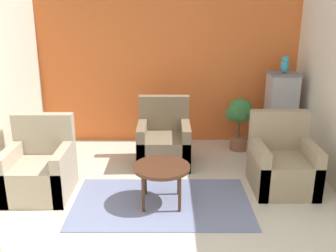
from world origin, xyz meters
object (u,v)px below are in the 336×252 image
at_px(armchair_right, 282,166).
at_px(potted_plant, 240,117).
at_px(armchair_left, 40,170).
at_px(parrot, 285,65).
at_px(armchair_middle, 164,143).
at_px(birdcage, 280,114).
at_px(coffee_table, 162,170).

height_order(armchair_right, potted_plant, armchair_right).
xyz_separation_m(armchair_left, parrot, (3.31, 1.44, 1.06)).
relative_size(armchair_right, armchair_middle, 1.00).
relative_size(birdcage, potted_plant, 1.48).
height_order(coffee_table, armchair_left, armchair_left).
bearing_deg(armchair_left, coffee_table, -9.84).
distance_m(armchair_middle, potted_plant, 1.31).
bearing_deg(armchair_middle, coffee_table, -90.64).
bearing_deg(coffee_table, armchair_left, 170.16).
distance_m(coffee_table, armchair_right, 1.56).
xyz_separation_m(armchair_right, parrot, (0.32, 1.30, 1.06)).
xyz_separation_m(armchair_left, potted_plant, (2.68, 1.47, 0.25)).
distance_m(armchair_left, parrot, 3.76).
bearing_deg(armchair_left, potted_plant, 28.74).
xyz_separation_m(armchair_left, birdcage, (3.31, 1.44, 0.31)).
distance_m(birdcage, potted_plant, 0.63).
height_order(armchair_left, parrot, parrot).
distance_m(coffee_table, birdcage, 2.50).
distance_m(armchair_middle, parrot, 2.15).
relative_size(armchair_middle, birdcage, 0.76).
bearing_deg(armchair_right, coffee_table, -164.98).
xyz_separation_m(armchair_right, potted_plant, (-0.31, 1.32, 0.25)).
xyz_separation_m(birdcage, potted_plant, (-0.63, 0.03, -0.06)).
relative_size(armchair_right, birdcage, 0.76).
distance_m(armchair_left, armchair_right, 2.99).
bearing_deg(parrot, armchair_right, -103.72).
distance_m(armchair_left, armchair_middle, 1.78).
height_order(parrot, potted_plant, parrot).
xyz_separation_m(coffee_table, armchair_left, (-1.49, 0.26, -0.13)).
bearing_deg(birdcage, parrot, 90.00).
distance_m(coffee_table, parrot, 2.66).
bearing_deg(coffee_table, birdcage, 43.00).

